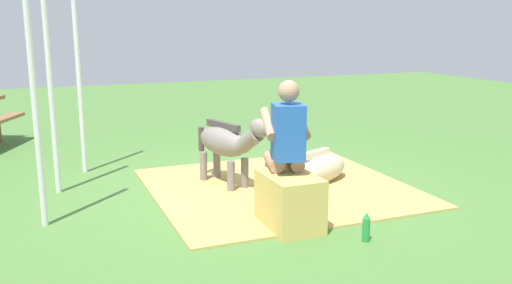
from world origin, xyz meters
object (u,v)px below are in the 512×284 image
at_px(hay_bale, 290,201).
at_px(tent_pole_mid, 50,81).
at_px(pony_lying, 314,169).
at_px(tent_pole_right, 79,73).
at_px(soda_bottle, 366,227).
at_px(person_seated, 286,143).
at_px(pony_standing, 228,143).
at_px(tent_pole_left, 34,93).

bearing_deg(hay_bale, tent_pole_mid, 45.06).
bearing_deg(pony_lying, tent_pole_right, 56.71).
height_order(soda_bottle, tent_pole_mid, tent_pole_mid).
height_order(hay_bale, tent_pole_mid, tent_pole_mid).
bearing_deg(person_seated, hay_bale, 170.15).
bearing_deg(tent_pole_right, pony_standing, -131.43).
bearing_deg(pony_lying, hay_bale, 142.64).
height_order(hay_bale, pony_lying, hay_bale).
bearing_deg(tent_pole_left, pony_lying, -85.87).
relative_size(person_seated, soda_bottle, 5.10).
height_order(pony_lying, tent_pole_left, tent_pole_left).
height_order(pony_standing, tent_pole_right, tent_pole_right).
xyz_separation_m(soda_bottle, tent_pole_left, (1.50, 2.64, 1.15)).
bearing_deg(pony_standing, tent_pole_mid, 74.14).
relative_size(hay_bale, soda_bottle, 2.46).
relative_size(pony_lying, tent_pole_left, 0.52).
distance_m(hay_bale, tent_pole_mid, 2.99).
xyz_separation_m(hay_bale, soda_bottle, (-0.57, -0.48, -0.13)).
relative_size(soda_bottle, tent_pole_left, 0.11).
relative_size(pony_lying, tent_pole_mid, 0.52).
height_order(person_seated, pony_standing, person_seated).
relative_size(hay_bale, tent_pole_left, 0.26).
height_order(soda_bottle, tent_pole_right, tent_pole_right).
distance_m(pony_lying, soda_bottle, 1.76).
relative_size(hay_bale, tent_pole_mid, 0.26).
relative_size(pony_lying, soda_bottle, 4.86).
bearing_deg(tent_pole_left, tent_pole_mid, -9.26).
bearing_deg(tent_pole_mid, pony_standing, -105.86).
xyz_separation_m(tent_pole_right, tent_pole_mid, (-0.80, 0.36, 0.00)).
bearing_deg(soda_bottle, pony_lying, -12.86).
xyz_separation_m(person_seated, pony_lying, (0.98, -0.85, -0.59)).
bearing_deg(pony_lying, tent_pole_mid, 73.68).
xyz_separation_m(hay_bale, pony_standing, (1.45, 0.11, 0.28)).
relative_size(pony_standing, soda_bottle, 4.78).
distance_m(soda_bottle, tent_pole_left, 3.25).
relative_size(person_seated, tent_pole_left, 0.54).
distance_m(pony_standing, tent_pole_left, 2.24).
relative_size(hay_bale, pony_standing, 0.51).
xyz_separation_m(pony_standing, soda_bottle, (-2.02, -0.59, -0.41)).
distance_m(pony_standing, tent_pole_right, 2.15).
height_order(pony_lying, tent_pole_right, tent_pole_right).
bearing_deg(person_seated, pony_standing, 6.15).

